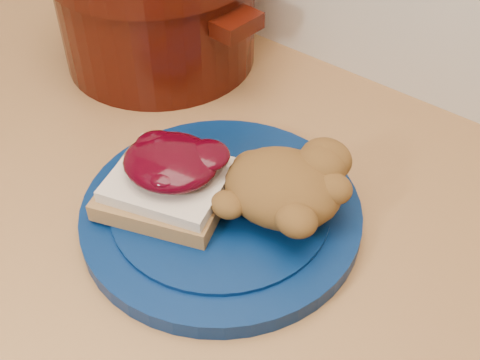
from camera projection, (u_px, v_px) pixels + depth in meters
The scene contains 5 objects.
plate at pixel (221, 213), 0.65m from camera, with size 0.30×0.30×0.02m, color #051C49.
sandwich at pixel (169, 178), 0.63m from camera, with size 0.16×0.15×0.06m.
stuffing_mound at pixel (283, 188), 0.61m from camera, with size 0.12×0.11×0.06m, color brown.
dutch_oven at pixel (157, 4), 0.84m from camera, with size 0.34×0.31×0.18m.
pepper_grinder at pixel (186, 7), 0.87m from camera, with size 0.06×0.06×0.13m.
Camera 1 is at (0.24, 1.13, 1.38)m, focal length 45.00 mm.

